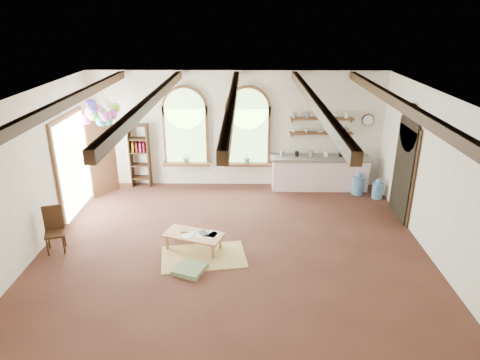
{
  "coord_description": "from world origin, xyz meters",
  "views": [
    {
      "loc": [
        0.27,
        -7.93,
        4.64
      ],
      "look_at": [
        0.13,
        0.6,
        1.26
      ],
      "focal_mm": 32.0,
      "sensor_mm": 36.0,
      "label": 1
    }
  ],
  "objects_px": {
    "side_chair": "(56,238)",
    "balloon_cluster": "(101,113)",
    "coffee_table": "(193,236)",
    "kitchen_counter": "(319,172)"
  },
  "relations": [
    {
      "from": "kitchen_counter",
      "to": "balloon_cluster",
      "type": "xyz_separation_m",
      "value": [
        -5.59,
        -0.9,
        1.86
      ]
    },
    {
      "from": "kitchen_counter",
      "to": "coffee_table",
      "type": "height_order",
      "value": "kitchen_counter"
    },
    {
      "from": "coffee_table",
      "to": "balloon_cluster",
      "type": "height_order",
      "value": "balloon_cluster"
    },
    {
      "from": "coffee_table",
      "to": "balloon_cluster",
      "type": "bearing_deg",
      "value": 135.33
    },
    {
      "from": "side_chair",
      "to": "coffee_table",
      "type": "bearing_deg",
      "value": 2.14
    },
    {
      "from": "coffee_table",
      "to": "side_chair",
      "type": "distance_m",
      "value": 2.84
    },
    {
      "from": "kitchen_counter",
      "to": "balloon_cluster",
      "type": "height_order",
      "value": "balloon_cluster"
    },
    {
      "from": "side_chair",
      "to": "balloon_cluster",
      "type": "height_order",
      "value": "balloon_cluster"
    },
    {
      "from": "coffee_table",
      "to": "side_chair",
      "type": "bearing_deg",
      "value": -177.86
    },
    {
      "from": "side_chair",
      "to": "balloon_cluster",
      "type": "distance_m",
      "value": 3.3
    }
  ]
}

